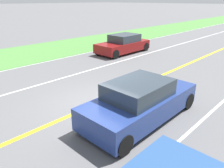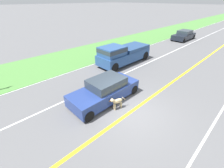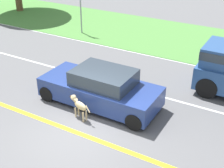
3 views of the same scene
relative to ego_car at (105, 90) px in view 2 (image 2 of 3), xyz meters
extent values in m
plane|color=#5B5B5E|center=(-1.90, -0.32, -0.65)|extent=(400.00, 400.00, 0.00)
cube|color=yellow|center=(-1.90, -0.32, -0.65)|extent=(0.18, 160.00, 0.01)
cube|color=white|center=(5.10, -0.32, -0.65)|extent=(0.14, 160.00, 0.01)
cube|color=white|center=(1.60, -0.32, -0.65)|extent=(0.10, 160.00, 0.01)
cube|color=white|center=(-5.40, -0.32, -0.65)|extent=(0.10, 160.00, 0.01)
cube|color=#4C843D|center=(8.10, -0.32, -0.64)|extent=(6.00, 160.00, 0.03)
cube|color=navy|center=(0.00, 0.04, -0.13)|extent=(1.78, 4.42, 0.71)
cube|color=#2D3842|center=(0.00, -0.14, 0.49)|extent=(1.53, 2.12, 0.52)
cylinder|color=black|center=(0.80, 1.86, -0.35)|extent=(0.22, 0.60, 0.60)
cylinder|color=black|center=(0.80, -1.78, -0.35)|extent=(0.22, 0.60, 0.60)
cylinder|color=black|center=(-0.80, 1.86, -0.35)|extent=(0.22, 0.60, 0.60)
cylinder|color=black|center=(-0.80, -1.78, -0.35)|extent=(0.22, 0.60, 0.60)
ellipsoid|color=#D1B784|center=(-1.16, 0.09, -0.13)|extent=(0.34, 0.62, 0.28)
cylinder|color=#D1B784|center=(-1.04, 0.27, -0.46)|extent=(0.07, 0.07, 0.38)
cylinder|color=#D1B784|center=(-1.15, -0.13, -0.46)|extent=(0.07, 0.07, 0.38)
cylinder|color=#D1B784|center=(-1.17, 0.31, -0.46)|extent=(0.07, 0.07, 0.38)
cylinder|color=#D1B784|center=(-1.28, -0.09, -0.46)|extent=(0.07, 0.07, 0.38)
cylinder|color=#D1B784|center=(-1.09, 0.33, -0.03)|extent=(0.16, 0.19, 0.16)
sphere|color=#D1B784|center=(-1.06, 0.43, 0.03)|extent=(0.25, 0.25, 0.20)
ellipsoid|color=#331E14|center=(-1.03, 0.57, 0.02)|extent=(0.11, 0.12, 0.08)
cone|color=tan|center=(-1.01, 0.41, 0.11)|extent=(0.08, 0.08, 0.09)
cone|color=tan|center=(-1.12, 0.44, 0.11)|extent=(0.08, 0.08, 0.09)
cylinder|color=#D1B784|center=(-1.27, -0.28, -0.09)|extent=(0.10, 0.22, 0.22)
cube|color=#284C84|center=(3.32, -5.47, 0.04)|extent=(1.97, 5.59, 0.88)
cube|color=#284C84|center=(3.32, -3.84, 0.86)|extent=(1.73, 2.11, 0.75)
cube|color=#2D3842|center=(3.32, -3.84, 0.97)|extent=(1.75, 2.14, 0.33)
cube|color=navy|center=(3.32, -6.64, 0.64)|extent=(1.93, 3.18, 0.31)
cylinder|color=black|center=(4.21, -3.25, -0.24)|extent=(0.22, 0.83, 0.83)
cylinder|color=black|center=(4.21, -7.69, -0.24)|extent=(0.22, 0.83, 0.83)
cylinder|color=black|center=(2.42, -3.25, -0.24)|extent=(0.22, 0.83, 0.83)
cylinder|color=black|center=(2.42, -7.69, -0.24)|extent=(0.22, 0.83, 0.83)
cube|color=black|center=(3.34, -19.01, -0.14)|extent=(1.86, 4.51, 0.69)
cube|color=#2D3842|center=(3.34, -19.19, 0.45)|extent=(1.60, 2.17, 0.50)
cylinder|color=black|center=(4.19, -17.15, -0.35)|extent=(0.22, 0.60, 0.60)
cylinder|color=black|center=(4.19, -20.88, -0.35)|extent=(0.22, 0.60, 0.60)
cylinder|color=black|center=(2.50, -17.15, -0.35)|extent=(0.22, 0.60, 0.60)
cylinder|color=black|center=(2.50, -20.88, -0.35)|extent=(0.22, 0.60, 0.60)
camera|label=1|loc=(3.86, -5.39, 3.19)|focal=35.00mm
camera|label=2|loc=(-5.79, 5.04, 4.83)|focal=24.00mm
camera|label=3|loc=(-8.36, -5.30, 5.52)|focal=50.00mm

